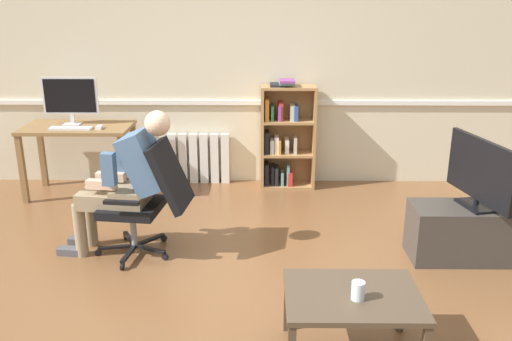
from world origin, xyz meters
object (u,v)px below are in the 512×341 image
Objects in this scene: office_chair at (149,195)px; coffee_table at (352,301)px; bookshelf at (285,137)px; tv_screen at (480,172)px; imac_monitor at (70,97)px; radiator at (188,158)px; computer_desk at (78,137)px; person_seated at (126,179)px; drinking_glass at (358,291)px; tv_stand at (472,232)px; keyboard at (71,128)px; computer_mouse at (99,127)px.

office_chair is 1.23× the size of coffee_table.
bookshelf is 2.28m from tv_screen.
imac_monitor reaches higher than radiator.
computer_desk is 0.91× the size of person_seated.
bookshelf is 1.24× the size of office_chair.
person_seated is (-0.26, -1.79, 0.36)m from radiator.
drinking_glass is (1.46, -1.38, -0.04)m from office_chair.
computer_desk is 10.21× the size of drinking_glass.
office_chair is (1.02, -1.42, -0.11)m from computer_desk.
person_seated is (-0.18, 0.02, 0.13)m from office_chair.
tv_stand is at bearing 95.56° from person_seated.
computer_desk is 2.60× the size of keyboard.
radiator is at bearing 174.68° from bookshelf.
tv_screen reaches higher than computer_desk.
office_chair is 0.79× the size of person_seated.
computer_mouse is at bearing -149.12° from person_seated.
imac_monitor reaches higher than tv_screen.
coffee_table is at bearing -132.75° from tv_stand.
keyboard reaches higher than radiator.
computer_mouse is 3.48m from drinking_glass.
computer_mouse is 0.10× the size of tv_stand.
tv_screen reaches higher than office_chair.
imac_monitor is 4.03m from tv_screen.
tv_stand is 1.26× the size of coffee_table.
computer_mouse is at bearing 55.82° from tv_screen.
keyboard is 0.52× the size of tv_screen.
computer_mouse is 0.08× the size of person_seated.
tv_stand is at bearing -35.94° from radiator.
office_chair is at bearing -124.33° from bookshelf.
imac_monitor is 5.78× the size of computer_mouse.
person_seated is at bearing 139.46° from drinking_glass.
computer_desk is 0.93× the size of bookshelf.
radiator is (-1.09, 0.10, -0.28)m from bookshelf.
tv_stand is 1.80m from drinking_glass.
bookshelf is at bearing 7.52° from computer_desk.
imac_monitor is 2.31m from bookshelf.
person_seated reaches higher than computer_desk.
computer_mouse is 0.11× the size of radiator.
computer_desk is 3.69m from coffee_table.
imac_monitor is 0.62× the size of radiator.
computer_mouse is at bearing 129.92° from coffee_table.
tv_stand is (3.65, -1.46, -0.41)m from computer_desk.
imac_monitor is 0.73× the size of coffee_table.
computer_mouse is 3.44m from coffee_table.
keyboard is 1.52m from person_seated.
bookshelf reaches higher than keyboard.
imac_monitor is at bearing -164.99° from radiator.
coffee_table is (1.44, -1.32, -0.15)m from office_chair.
bookshelf is 1.47× the size of tv_screen.
computer_desk is at bearing 55.64° from tv_screen.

